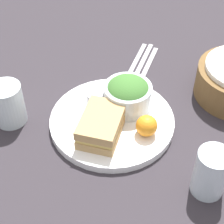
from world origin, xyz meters
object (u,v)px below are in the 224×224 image
at_px(sandwich, 101,125).
at_px(dressing_cup, 97,99).
at_px(fork, 136,61).
at_px(knife, 142,62).
at_px(drink_glass, 211,173).
at_px(spoon, 149,63).
at_px(water_glass, 8,104).
at_px(plate, 112,121).
at_px(salad_bowl, 128,94).

relative_size(sandwich, dressing_cup, 2.74).
xyz_separation_m(fork, knife, (0.00, 0.02, 0.00)).
bearing_deg(knife, drink_glass, -146.56).
height_order(sandwich, spoon, sandwich).
bearing_deg(water_glass, spoon, 132.88).
bearing_deg(spoon, plate, 175.84).
height_order(plate, dressing_cup, dressing_cup).
relative_size(plate, spoon, 1.82).
bearing_deg(salad_bowl, knife, 176.29).
relative_size(dressing_cup, knife, 0.25).
relative_size(sandwich, knife, 0.70).
bearing_deg(spoon, water_glass, 142.29).
height_order(dressing_cup, spoon, dressing_cup).
distance_m(sandwich, dressing_cup, 0.09).
xyz_separation_m(salad_bowl, drink_glass, (0.19, 0.18, -0.00)).
relative_size(plate, sandwich, 2.23).
bearing_deg(plate, knife, 170.59).
bearing_deg(water_glass, drink_glass, 75.66).
bearing_deg(drink_glass, knife, -155.97).
bearing_deg(drink_glass, sandwich, -112.10).
xyz_separation_m(dressing_cup, drink_glass, (0.18, 0.26, 0.02)).
height_order(plate, water_glass, water_glass).
height_order(dressing_cup, drink_glass, drink_glass).
relative_size(fork, spoon, 1.11).
relative_size(salad_bowl, dressing_cup, 2.38).
bearing_deg(drink_glass, plate, -123.51).
bearing_deg(dressing_cup, water_glass, -70.20).
relative_size(drink_glass, knife, 0.57).
xyz_separation_m(sandwich, water_glass, (-0.02, -0.22, 0.01)).
xyz_separation_m(salad_bowl, knife, (-0.20, 0.01, -0.05)).
relative_size(sandwich, salad_bowl, 1.15).
bearing_deg(fork, drink_glass, -144.56).
distance_m(sandwich, salad_bowl, 0.11).
height_order(drink_glass, spoon, drink_glass).
distance_m(salad_bowl, water_glass, 0.27).
relative_size(dressing_cup, drink_glass, 0.45).
distance_m(plate, water_glass, 0.24).
distance_m(dressing_cup, drink_glass, 0.31).
relative_size(sandwich, drink_glass, 1.22).
xyz_separation_m(fork, spoon, (0.01, 0.04, 0.00)).
height_order(sandwich, fork, sandwich).
height_order(knife, water_glass, water_glass).
height_order(plate, sandwich, sandwich).
bearing_deg(salad_bowl, spoon, 171.05).
distance_m(dressing_cup, knife, 0.22).
bearing_deg(salad_bowl, drink_glass, 44.42).
height_order(dressing_cup, knife, dressing_cup).
xyz_separation_m(drink_glass, water_glass, (-0.11, -0.44, -0.00)).
xyz_separation_m(sandwich, salad_bowl, (-0.10, 0.04, 0.01)).
distance_m(drink_glass, water_glass, 0.46).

